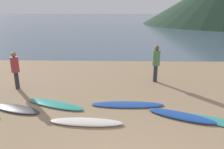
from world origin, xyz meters
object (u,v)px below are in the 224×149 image
person_1 (156,61)px  person_2 (15,67)px  surfboard_6 (181,116)px  surfboard_3 (55,104)px  surfboard_2 (16,109)px  surfboard_5 (127,105)px  surfboard_4 (86,122)px

person_1 → person_2: 6.21m
surfboard_6 → person_1: person_1 is taller
surfboard_3 → surfboard_2: bearing=-140.3°
surfboard_3 → surfboard_5: size_ratio=0.90×
surfboard_3 → surfboard_5: surfboard_3 is taller
person_1 → surfboard_2: bearing=138.0°
surfboard_2 → person_1: person_1 is taller
surfboard_4 → person_1: 4.93m
surfboard_5 → person_2: bearing=160.9°
surfboard_3 → surfboard_4: surfboard_4 is taller
surfboard_2 → surfboard_3: size_ratio=0.81×
person_1 → surfboard_6: bearing=-158.3°
surfboard_3 → person_1: size_ratio=1.37×
surfboard_3 → person_2: 2.79m
surfboard_4 → surfboard_5: bearing=48.3°
person_2 → surfboard_4: bearing=-20.7°
surfboard_3 → person_2: size_ratio=1.46×
surfboard_5 → person_2: (-4.70, 1.58, 0.92)m
person_1 → surfboard_4: bearing=163.0°
surfboard_2 → surfboard_5: (3.85, 0.47, -0.01)m
surfboard_5 → surfboard_6: 1.89m
surfboard_5 → person_1: 3.19m
surfboard_4 → surfboard_5: 1.85m
person_1 → person_2: person_1 is taller
person_1 → surfboard_5: bearing=169.4°
surfboard_3 → surfboard_5: (2.63, 0.06, -0.01)m
surfboard_5 → person_2: person_2 is taller
surfboard_3 → surfboard_4: size_ratio=1.05×
surfboard_3 → person_1: bearing=55.4°
surfboard_3 → person_1: (4.04, 2.75, 0.98)m
surfboard_3 → person_2: (-2.08, 1.63, 0.91)m
surfboard_3 → person_1: 4.98m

